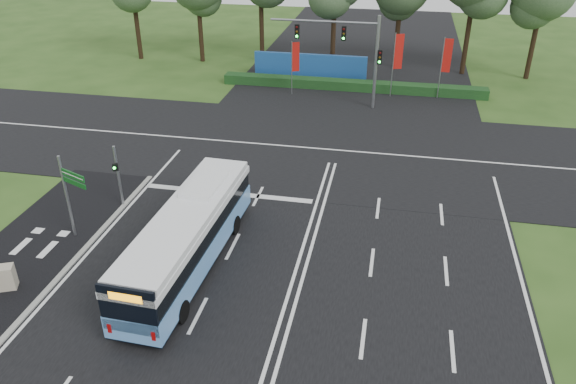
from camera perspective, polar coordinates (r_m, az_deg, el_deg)
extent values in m
plane|color=#294918|center=(26.37, 1.31, -6.41)|extent=(120.00, 120.00, 0.00)
cube|color=black|center=(26.36, 1.31, -6.37)|extent=(20.00, 120.00, 0.04)
cube|color=black|center=(36.73, 4.61, 4.27)|extent=(120.00, 14.00, 0.05)
cube|color=black|center=(28.69, -25.44, -6.32)|extent=(5.00, 18.00, 0.06)
cube|color=gray|center=(27.39, -21.34, -7.04)|extent=(0.25, 18.00, 0.12)
cube|color=#609BE0|center=(25.45, -9.97, -5.67)|extent=(2.73, 11.07, 1.01)
cube|color=black|center=(25.71, -9.88, -6.51)|extent=(2.70, 11.02, 0.27)
cube|color=black|center=(24.95, -10.14, -3.93)|extent=(2.63, 10.90, 0.87)
cube|color=white|center=(24.66, -10.25, -2.86)|extent=(2.73, 11.07, 0.32)
cube|color=white|center=(24.50, -10.32, -2.22)|extent=(2.66, 10.63, 0.32)
cube|color=white|center=(26.19, -8.45, 0.79)|extent=(1.57, 2.80, 0.23)
cube|color=black|center=(21.06, -15.91, -11.53)|extent=(2.22, 0.21, 2.01)
cube|color=orange|center=(20.64, -16.20, -10.23)|extent=(1.28, 0.11, 0.32)
cylinder|color=black|center=(28.48, -9.49, -2.78)|extent=(0.29, 0.96, 0.95)
cylinder|color=black|center=(27.79, -5.42, -3.35)|extent=(0.29, 0.96, 0.95)
cylinder|color=black|center=(23.71, -15.53, -10.85)|extent=(0.29, 0.96, 0.95)
cylinder|color=black|center=(22.88, -10.72, -11.86)|extent=(0.29, 0.96, 0.95)
cylinder|color=gray|center=(30.71, -16.83, 1.49)|extent=(0.14, 0.14, 3.50)
cube|color=black|center=(30.29, -17.15, 2.43)|extent=(0.33, 0.28, 0.40)
sphere|color=#19F233|center=(30.21, -17.23, 2.34)|extent=(0.14, 0.14, 0.14)
cylinder|color=gray|center=(28.60, -21.52, -0.51)|extent=(0.13, 0.13, 4.33)
cube|color=#0E4E18|center=(27.36, -21.04, 1.59)|extent=(1.52, 0.69, 0.32)
cube|color=#0E4E18|center=(27.52, -20.91, 0.89)|extent=(1.52, 0.69, 0.24)
cube|color=white|center=(27.33, -21.08, 1.56)|extent=(1.40, 0.60, 0.04)
cube|color=#AFA38D|center=(26.82, -26.67, -7.80)|extent=(0.86, 0.80, 1.14)
cylinder|color=gray|center=(46.31, 0.39, 12.44)|extent=(0.07, 0.07, 4.37)
cube|color=#B3150F|center=(46.13, 0.79, 13.56)|extent=(0.55, 0.27, 2.33)
cylinder|color=gray|center=(46.46, 10.61, 12.52)|extent=(0.08, 0.08, 5.16)
cube|color=#B3150F|center=(46.29, 11.19, 13.81)|extent=(0.67, 0.25, 2.75)
cylinder|color=gray|center=(46.94, 15.27, 12.03)|extent=(0.08, 0.08, 4.93)
cube|color=#B3150F|center=(46.69, 15.89, 13.19)|extent=(0.66, 0.06, 2.63)
cylinder|color=gray|center=(43.40, 8.92, 12.78)|extent=(0.24, 0.24, 7.00)
cylinder|color=gray|center=(43.04, 3.68, 16.91)|extent=(8.00, 0.16, 0.16)
cube|color=black|center=(43.05, 5.70, 15.74)|extent=(0.32, 0.28, 1.05)
cube|color=black|center=(43.52, 0.93, 16.01)|extent=(0.32, 0.28, 1.05)
cube|color=black|center=(43.25, 9.31, 13.39)|extent=(0.32, 0.28, 1.05)
cube|color=#133515|center=(48.23, 6.52, 10.70)|extent=(22.00, 1.20, 0.80)
cube|color=#1B4C92|center=(50.85, 2.25, 12.64)|extent=(10.00, 0.30, 2.20)
cylinder|color=black|center=(58.46, -15.16, 16.61)|extent=(0.44, 0.44, 7.68)
cylinder|color=black|center=(56.35, -8.92, 16.44)|extent=(0.44, 0.44, 7.00)
cylinder|color=black|center=(55.39, -2.72, 17.35)|extent=(0.44, 0.44, 8.55)
cylinder|color=black|center=(53.86, 4.65, 16.48)|extent=(0.44, 0.44, 7.67)
cylinder|color=black|center=(54.37, 11.09, 15.87)|extent=(0.44, 0.44, 7.08)
cylinder|color=black|center=(53.84, 17.87, 15.62)|extent=(0.44, 0.44, 8.33)
cylinder|color=black|center=(54.50, 23.73, 14.17)|extent=(0.44, 0.44, 7.25)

